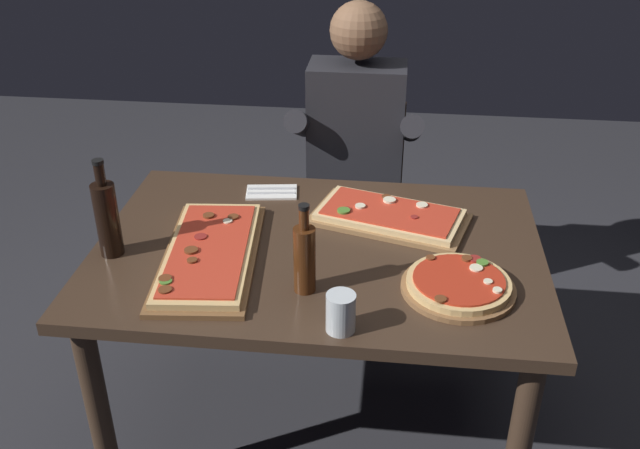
{
  "coord_description": "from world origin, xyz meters",
  "views": [
    {
      "loc": [
        0.22,
        -1.89,
        1.9
      ],
      "look_at": [
        0.0,
        0.05,
        0.79
      ],
      "focal_mm": 39.82,
      "sensor_mm": 36.0,
      "label": 1
    }
  ],
  "objects": [
    {
      "name": "ground_plane",
      "position": [
        0.0,
        0.0,
        0.0
      ],
      "size": [
        6.4,
        6.4,
        0.0
      ],
      "primitive_type": "plane",
      "color": "#2D2D33"
    },
    {
      "name": "dining_table",
      "position": [
        0.0,
        0.0,
        0.64
      ],
      "size": [
        1.4,
        0.96,
        0.74
      ],
      "color": "#3D2B1E",
      "rests_on": "ground_plane"
    },
    {
      "name": "pizza_rectangular_front",
      "position": [
        0.22,
        0.18,
        0.76
      ],
      "size": [
        0.56,
        0.39,
        0.05
      ],
      "color": "olive",
      "rests_on": "dining_table"
    },
    {
      "name": "pizza_rectangular_left",
      "position": [
        -0.32,
        -0.11,
        0.76
      ],
      "size": [
        0.34,
        0.64,
        0.05
      ],
      "color": "brown",
      "rests_on": "dining_table"
    },
    {
      "name": "pizza_round_far",
      "position": [
        0.42,
        -0.2,
        0.76
      ],
      "size": [
        0.32,
        0.32,
        0.05
      ],
      "color": "brown",
      "rests_on": "dining_table"
    },
    {
      "name": "wine_bottle_dark",
      "position": [
        -0.01,
        -0.24,
        0.85
      ],
      "size": [
        0.06,
        0.06,
        0.27
      ],
      "color": "#47230F",
      "rests_on": "dining_table"
    },
    {
      "name": "oil_bottle_amber",
      "position": [
        -0.63,
        -0.11,
        0.87
      ],
      "size": [
        0.07,
        0.07,
        0.32
      ],
      "color": "black",
      "rests_on": "dining_table"
    },
    {
      "name": "tumbler_near_camera",
      "position": [
        0.11,
        -0.41,
        0.79
      ],
      "size": [
        0.08,
        0.08,
        0.11
      ],
      "color": "silver",
      "rests_on": "dining_table"
    },
    {
      "name": "napkin_cutlery_set",
      "position": [
        -0.21,
        0.34,
        0.74
      ],
      "size": [
        0.19,
        0.13,
        0.01
      ],
      "color": "white",
      "rests_on": "dining_table"
    },
    {
      "name": "diner_chair",
      "position": [
        0.06,
        0.86,
        0.49
      ],
      "size": [
        0.44,
        0.44,
        0.87
      ],
      "color": "#3D2B1E",
      "rests_on": "ground_plane"
    },
    {
      "name": "seated_diner",
      "position": [
        0.06,
        0.74,
        0.74
      ],
      "size": [
        0.53,
        0.41,
        1.33
      ],
      "color": "#23232D",
      "rests_on": "ground_plane"
    }
  ]
}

